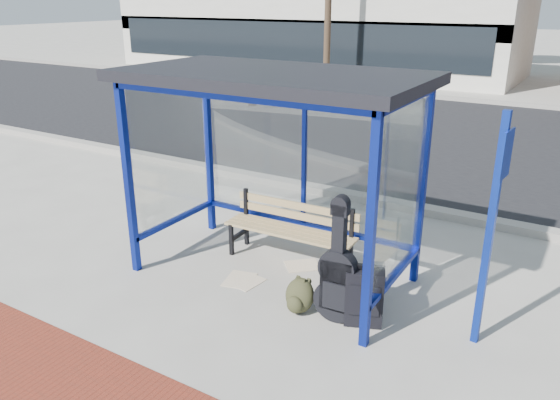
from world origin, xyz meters
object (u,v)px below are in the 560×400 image
Objects in this scene: suitcase at (364,296)px; backpack at (299,297)px; guitar_bag at (337,279)px; bench at (292,227)px.

backpack is (-0.67, -0.16, -0.13)m from suitcase.
guitar_bag reaches higher than suitcase.
backpack is at bearing -173.82° from guitar_bag.
suitcase is (0.26, 0.09, -0.16)m from guitar_bag.
guitar_bag is at bearing -43.19° from bench.
guitar_bag is at bearing 177.33° from suitcase.
bench reaches higher than backpack.
suitcase is at bearing -34.55° from bench.
guitar_bag is at bearing 6.89° from backpack.
guitar_bag reaches higher than bench.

